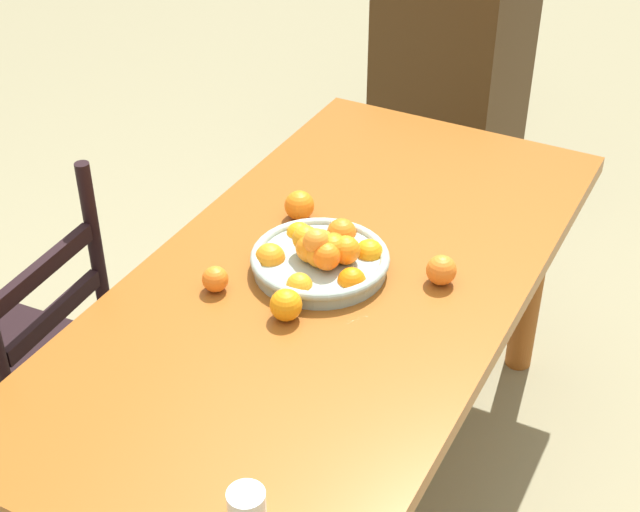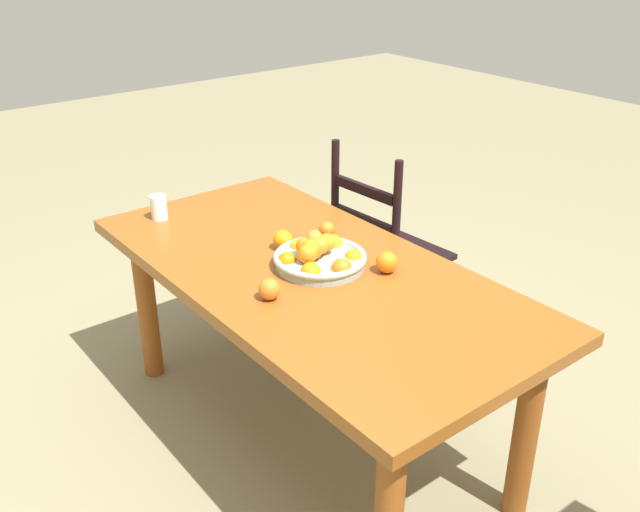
{
  "view_description": "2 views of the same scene",
  "coord_description": "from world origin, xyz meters",
  "views": [
    {
      "loc": [
        -1.61,
        -0.81,
        2.04
      ],
      "look_at": [
        0.01,
        0.04,
        0.77
      ],
      "focal_mm": 52.58,
      "sensor_mm": 36.0,
      "label": 1
    },
    {
      "loc": [
        1.78,
        -1.35,
        1.87
      ],
      "look_at": [
        0.01,
        0.04,
        0.77
      ],
      "focal_mm": 39.74,
      "sensor_mm": 36.0,
      "label": 2
    }
  ],
  "objects": [
    {
      "name": "cabinet",
      "position": [
        1.79,
        0.35,
        0.56
      ],
      "size": [
        0.59,
        0.51,
        1.11
      ],
      "primitive_type": "cube",
      "rotation": [
        0.0,
        0.0,
        -0.01
      ],
      "color": "#3B2510",
      "rests_on": "ground"
    },
    {
      "name": "fruit_bowl",
      "position": [
        0.01,
        0.03,
        0.77
      ],
      "size": [
        0.33,
        0.33,
        0.13
      ],
      "color": "#94A79E",
      "rests_on": "dining_table"
    },
    {
      "name": "orange_loose_0",
      "position": [
        -0.17,
        0.21,
        0.77
      ],
      "size": [
        0.06,
        0.06,
        0.06
      ],
      "primitive_type": "sphere",
      "color": "orange",
      "rests_on": "dining_table"
    },
    {
      "name": "orange_loose_3",
      "position": [
        0.19,
        0.19,
        0.77
      ],
      "size": [
        0.08,
        0.08,
        0.08
      ],
      "primitive_type": "sphere",
      "color": "orange",
      "rests_on": "dining_table"
    },
    {
      "name": "orange_loose_2",
      "position": [
        0.1,
        -0.24,
        0.77
      ],
      "size": [
        0.07,
        0.07,
        0.07
      ],
      "primitive_type": "sphere",
      "color": "orange",
      "rests_on": "dining_table"
    },
    {
      "name": "orange_loose_1",
      "position": [
        -0.19,
        0.02,
        0.77
      ],
      "size": [
        0.07,
        0.07,
        0.07
      ],
      "primitive_type": "sphere",
      "color": "orange",
      "rests_on": "dining_table"
    },
    {
      "name": "chair_near_window",
      "position": [
        -0.36,
        0.71,
        0.44
      ],
      "size": [
        0.46,
        0.46,
        0.97
      ],
      "rotation": [
        0.0,
        0.0,
        3.2
      ],
      "color": "black",
      "rests_on": "ground"
    },
    {
      "name": "dining_table",
      "position": [
        0.0,
        0.0,
        0.63
      ],
      "size": [
        1.78,
        0.87,
        0.73
      ],
      "color": "brown",
      "rests_on": "ground"
    },
    {
      "name": "ground_plane",
      "position": [
        0.0,
        0.0,
        0.0
      ],
      "size": [
        12.0,
        12.0,
        0.0
      ],
      "primitive_type": "plane",
      "color": "gray"
    }
  ]
}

